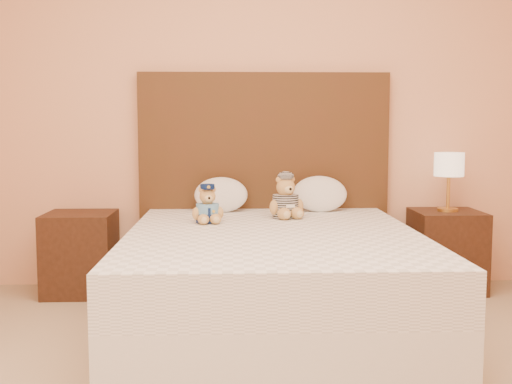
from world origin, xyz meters
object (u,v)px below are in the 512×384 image
lamp (449,168)px  nightstand_right (446,251)px  pillow_left (221,193)px  teddy_police (208,204)px  teddy_prisoner (286,197)px  pillow_right (320,192)px  bed (273,280)px  nightstand_left (81,253)px

lamp → nightstand_right: bearing=0.0°
pillow_left → teddy_police: bearing=-98.3°
nightstand_right → teddy_prisoner: 1.24m
teddy_police → pillow_left: pillow_left is taller
nightstand_right → teddy_police: 1.73m
pillow_right → teddy_prisoner: bearing=-130.1°
pillow_left → pillow_right: 0.67m
pillow_left → pillow_right: bearing=0.0°
nightstand_right → lamp: size_ratio=1.38×
bed → teddy_prisoner: (0.11, 0.52, 0.41)m
nightstand_right → teddy_prisoner: (-1.14, -0.28, 0.41)m
nightstand_right → lamp: (-0.00, 0.00, 0.57)m
teddy_prisoner → pillow_left: size_ratio=0.75×
bed → nightstand_left: 1.48m
nightstand_left → pillow_right: (1.62, 0.03, 0.41)m
bed → pillow_right: 1.00m
nightstand_left → pillow_right: pillow_right is taller
bed → pillow_right: pillow_right is taller
nightstand_right → bed: bearing=-147.4°
teddy_police → pillow_right: bearing=22.0°
bed → nightstand_right: bearing=32.6°
teddy_police → nightstand_right: bearing=4.4°
bed → pillow_right: size_ratio=5.39×
bed → teddy_police: (-0.37, 0.33, 0.39)m
bed → pillow_left: bearing=109.9°
pillow_right → teddy_police: bearing=-146.3°
lamp → teddy_prisoner: size_ratio=1.47×
lamp → pillow_left: lamp is taller
pillow_left → nightstand_right: bearing=-1.1°
lamp → pillow_right: 0.89m
nightstand_right → lamp: bearing=180.0°
lamp → teddy_prisoner: lamp is taller
teddy_prisoner → pillow_left: 0.52m
nightstand_left → pillow_right: bearing=1.1°
bed → pillow_left: 0.97m
teddy_police → pillow_left: (0.07, 0.50, 0.01)m
teddy_prisoner → lamp: bearing=-5.5°
nightstand_left → nightstand_right: 2.50m
lamp → pillow_left: size_ratio=1.11×
bed → teddy_prisoner: size_ratio=7.36×
nightstand_left → teddy_police: teddy_police is taller
lamp → teddy_prisoner: 1.18m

